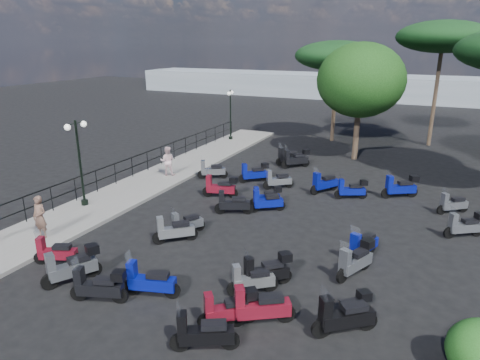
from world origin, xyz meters
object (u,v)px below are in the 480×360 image
at_px(scooter_11, 288,157).
at_px(scooter_26, 355,261).
at_px(scooter_21, 363,246).
at_px(scooter_1, 55,253).
at_px(scooter_10, 278,180).
at_px(scooter_23, 324,183).
at_px(pedestrian_far, 167,161).
at_px(broadleaf_tree, 361,80).
at_px(lamp_post_1, 79,158).
at_px(scooter_22, 352,190).
at_px(scooter_0, 99,286).
at_px(scooter_13, 260,307).
at_px(scooter_28, 453,204).
at_px(scooter_25, 344,317).
at_px(pine_2, 337,56).
at_px(scooter_2, 174,231).
at_px(scooter_27, 465,226).
at_px(scooter_12, 229,309).
at_px(scooter_7, 72,267).
at_px(scooter_16, 267,202).
at_px(lamp_post_2, 230,111).
at_px(scooter_6, 149,282).
at_px(scooter_17, 296,159).
at_px(scooter_8, 186,224).
at_px(scooter_4, 212,170).
at_px(scooter_9, 233,204).
at_px(scooter_29, 400,187).
at_px(scooter_18, 203,334).
at_px(scooter_19, 251,280).
at_px(scooter_14, 266,271).
at_px(scooter_20, 344,310).
at_px(scooter_15, 266,197).
at_px(woman, 40,217).
at_px(pine_0, 443,37).
at_px(scooter_5, 254,173).

xyz_separation_m(scooter_11, scooter_26, (6.23, -11.59, 0.04)).
bearing_deg(scooter_21, scooter_1, 48.98).
distance_m(scooter_10, scooter_23, 2.34).
bearing_deg(pedestrian_far, broadleaf_tree, -160.40).
bearing_deg(scooter_10, lamp_post_1, 92.72).
bearing_deg(scooter_22, scooter_0, 131.84).
height_order(scooter_13, scooter_28, scooter_13).
bearing_deg(scooter_25, broadleaf_tree, -28.90).
bearing_deg(pine_2, scooter_2, -93.58).
relative_size(scooter_2, scooter_27, 0.96).
bearing_deg(scooter_10, scooter_13, 159.16).
distance_m(scooter_1, scooter_12, 6.78).
height_order(scooter_7, scooter_16, scooter_7).
distance_m(lamp_post_2, scooter_11, 7.70).
height_order(scooter_6, scooter_28, scooter_6).
relative_size(scooter_16, scooter_17, 0.97).
bearing_deg(scooter_22, scooter_8, 117.56).
distance_m(scooter_4, scooter_28, 11.98).
bearing_deg(scooter_9, scooter_25, -159.32).
height_order(lamp_post_2, scooter_1, lamp_post_2).
bearing_deg(lamp_post_2, scooter_29, -43.67).
relative_size(scooter_21, pine_2, 0.23).
distance_m(scooter_10, scooter_16, 3.19).
bearing_deg(scooter_13, scooter_18, 117.81).
height_order(scooter_4, scooter_19, scooter_4).
bearing_deg(scooter_14, broadleaf_tree, -42.18).
xyz_separation_m(scooter_4, scooter_20, (9.34, -9.84, 0.01)).
relative_size(scooter_17, pine_2, 0.20).
bearing_deg(pedestrian_far, scooter_7, 83.73).
bearing_deg(scooter_27, scooter_0, 100.47).
xyz_separation_m(scooter_6, scooter_25, (5.55, 0.69, 0.01)).
relative_size(scooter_1, scooter_27, 1.05).
height_order(scooter_15, scooter_23, scooter_23).
bearing_deg(scooter_29, woman, 99.63).
bearing_deg(scooter_17, scooter_19, 150.35).
bearing_deg(broadleaf_tree, scooter_6, -97.68).
distance_m(scooter_2, scooter_7, 3.94).
distance_m(pedestrian_far, scooter_23, 8.56).
xyz_separation_m(scooter_4, scooter_28, (11.98, 0.02, -0.03)).
bearing_deg(scooter_6, scooter_22, -35.61).
xyz_separation_m(scooter_12, pine_0, (3.93, 24.89, 7.01)).
bearing_deg(scooter_4, scooter_29, -112.88).
relative_size(scooter_0, scooter_18, 1.06).
bearing_deg(scooter_20, scooter_5, -8.19).
bearing_deg(scooter_12, scooter_21, -65.19).
bearing_deg(scooter_13, scooter_11, -16.66).
bearing_deg(scooter_25, scooter_10, -10.08).
bearing_deg(scooter_0, scooter_4, -6.45).
height_order(scooter_8, scooter_15, scooter_8).
height_order(lamp_post_2, scooter_19, lamp_post_2).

